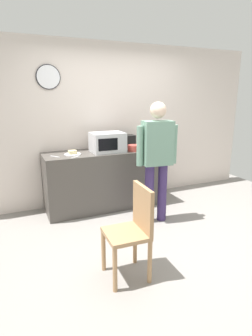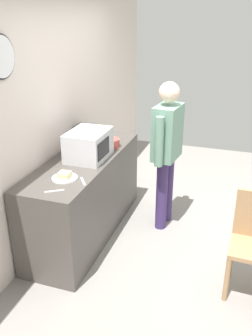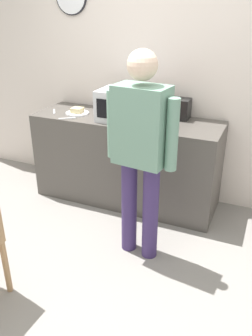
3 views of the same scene
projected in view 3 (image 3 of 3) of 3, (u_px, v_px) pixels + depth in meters
name	position (u px, v px, depth m)	size (l,w,h in m)	color
ground_plane	(96.00, 275.00, 2.81)	(6.00, 6.00, 0.00)	gray
back_wall	(164.00, 75.00, 3.58)	(5.40, 0.13, 2.60)	silver
kitchen_counter	(126.00, 160.00, 3.72)	(1.93, 0.62, 0.92)	#4C4742
microwave	(125.00, 105.00, 3.40)	(0.50, 0.39, 0.30)	silver
sandwich_plate	(77.00, 112.00, 3.66)	(0.24, 0.24, 0.07)	white
salad_bowl	(161.00, 123.00, 3.22)	(0.20, 0.20, 0.09)	#C64C42
toaster	(179.00, 109.00, 3.48)	(0.22, 0.18, 0.20)	black
fork_utensil	(67.00, 118.00, 3.51)	(0.17, 0.02, 0.01)	silver
spoon_utensil	(54.00, 112.00, 3.73)	(0.17, 0.02, 0.01)	silver
person_standing	(141.00, 145.00, 2.66)	(0.59, 0.29, 1.70)	#39295B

